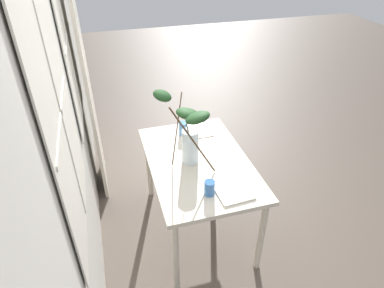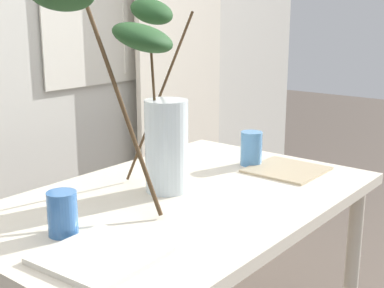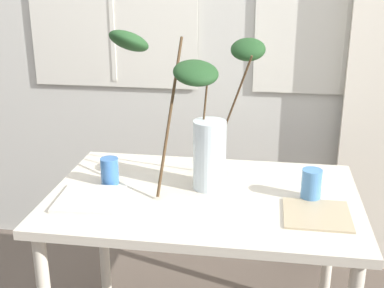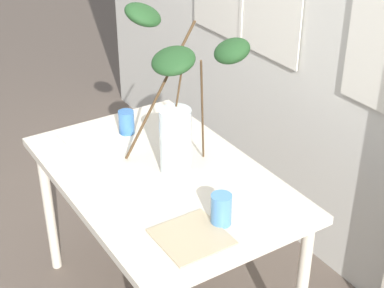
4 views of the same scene
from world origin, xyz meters
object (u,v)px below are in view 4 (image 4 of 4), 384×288
(vase_with_branches, at_px, (176,98))
(plate_square_left, at_px, (91,138))
(plate_square_right, at_px, (191,237))
(drinking_glass_blue_left, at_px, (126,122))
(drinking_glass_blue_right, at_px, (221,209))
(dining_table, at_px, (162,190))

(vase_with_branches, xyz_separation_m, plate_square_left, (-0.40, -0.23, -0.31))
(vase_with_branches, height_order, plate_square_right, vase_with_branches)
(drinking_glass_blue_left, relative_size, drinking_glass_blue_right, 0.91)
(vase_with_branches, bearing_deg, drinking_glass_blue_right, -10.54)
(plate_square_right, bearing_deg, drinking_glass_blue_right, 96.12)
(vase_with_branches, distance_m, drinking_glass_blue_left, 0.46)
(dining_table, distance_m, plate_square_left, 0.46)
(plate_square_right, bearing_deg, drinking_glass_blue_left, 168.80)
(drinking_glass_blue_right, bearing_deg, dining_table, -177.70)
(vase_with_branches, distance_m, plate_square_right, 0.61)
(vase_with_branches, distance_m, plate_square_left, 0.56)
(dining_table, height_order, plate_square_left, plate_square_left)
(vase_with_branches, bearing_deg, plate_square_left, -150.32)
(vase_with_branches, xyz_separation_m, drinking_glass_blue_right, (0.45, -0.08, -0.25))
(drinking_glass_blue_right, xyz_separation_m, plate_square_right, (0.01, -0.14, -0.06))
(drinking_glass_blue_left, distance_m, plate_square_right, 0.86)
(drinking_glass_blue_left, bearing_deg, plate_square_right, -11.20)
(drinking_glass_blue_right, height_order, plate_square_right, drinking_glass_blue_right)
(plate_square_left, distance_m, plate_square_right, 0.87)
(vase_with_branches, bearing_deg, plate_square_right, -25.55)
(drinking_glass_blue_left, xyz_separation_m, drinking_glass_blue_right, (0.83, -0.03, 0.01))
(dining_table, xyz_separation_m, drinking_glass_blue_right, (0.42, 0.02, 0.15))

